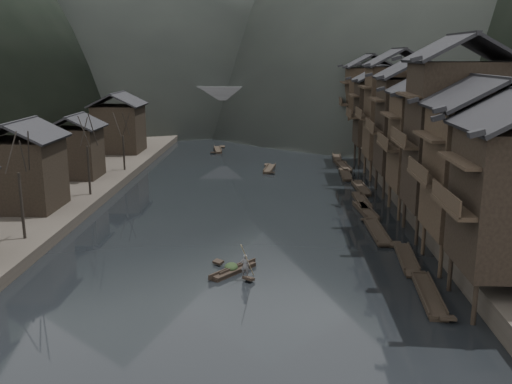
{
  "coord_description": "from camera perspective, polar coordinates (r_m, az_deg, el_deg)",
  "views": [
    {
      "loc": [
        2.99,
        -40.76,
        15.05
      ],
      "look_at": [
        0.92,
        10.96,
        2.5
      ],
      "focal_mm": 40.0,
      "sensor_mm": 36.0,
      "label": 1
    }
  ],
  "objects": [
    {
      "name": "stilt_houses",
      "position": [
        62.28,
        15.7,
        7.73
      ],
      "size": [
        9.0,
        67.6,
        16.88
      ],
      "color": "black",
      "rests_on": "ground"
    },
    {
      "name": "water",
      "position": [
        43.56,
        -1.8,
        -6.59
      ],
      "size": [
        300.0,
        300.0,
        0.0
      ],
      "primitive_type": "plane",
      "color": "black",
      "rests_on": "ground"
    },
    {
      "name": "bare_trees",
      "position": [
        53.23,
        -19.84,
        3.49
      ],
      "size": [
        3.76,
        40.34,
        7.51
      ],
      "color": "black",
      "rests_on": "left_bank"
    },
    {
      "name": "right_bank",
      "position": [
        88.02,
        23.62,
        3.23
      ],
      "size": [
        40.0,
        200.0,
        1.8
      ],
      "primitive_type": "cube",
      "color": "#2D2823",
      "rests_on": "ground"
    },
    {
      "name": "cargo_heap",
      "position": [
        40.64,
        -2.5,
        -7.04
      ],
      "size": [
        0.97,
        1.27,
        0.58
      ],
      "primitive_type": "ellipsoid",
      "color": "black",
      "rests_on": "hero_sampan"
    },
    {
      "name": "hero_sampan",
      "position": [
        40.66,
        -2.33,
        -7.8
      ],
      "size": [
        3.3,
        3.94,
        0.43
      ],
      "color": "black",
      "rests_on": "water"
    },
    {
      "name": "left_houses",
      "position": [
        65.93,
        -18.67,
        4.72
      ],
      "size": [
        8.1,
        53.2,
        8.73
      ],
      "color": "black",
      "rests_on": "left_bank"
    },
    {
      "name": "bamboo_pole",
      "position": [
        38.31,
        -0.82,
        -3.72
      ],
      "size": [
        0.89,
        2.08,
        3.14
      ],
      "primitive_type": "cylinder",
      "rotation": [
        0.61,
        0.0,
        -0.38
      ],
      "color": "#8C7A51",
      "rests_on": "boatman"
    },
    {
      "name": "boatman",
      "position": [
        39.09,
        -1.1,
        -7.06
      ],
      "size": [
        0.61,
        0.41,
        1.63
      ],
      "primitive_type": "imported",
      "rotation": [
        0.0,
        0.0,
        3.11
      ],
      "color": "#575759",
      "rests_on": "hero_sampan"
    },
    {
      "name": "moored_sampans",
      "position": [
        60.74,
        10.68,
        -0.76
      ],
      "size": [
        2.84,
        56.63,
        0.47
      ],
      "color": "black",
      "rests_on": "water"
    },
    {
      "name": "left_bank",
      "position": [
        90.41,
        -22.63,
        3.38
      ],
      "size": [
        40.0,
        200.0,
        1.2
      ],
      "primitive_type": "cube",
      "color": "#2D2823",
      "rests_on": "ground"
    },
    {
      "name": "stone_bridge",
      "position": [
        113.24,
        0.78,
        8.59
      ],
      "size": [
        40.0,
        6.0,
        9.0
      ],
      "color": "#4C4C4F",
      "rests_on": "ground"
    },
    {
      "name": "midriver_boats",
      "position": [
        83.97,
        -1.59,
        3.44
      ],
      "size": [
        10.32,
        21.43,
        0.45
      ],
      "color": "black",
      "rests_on": "water"
    }
  ]
}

